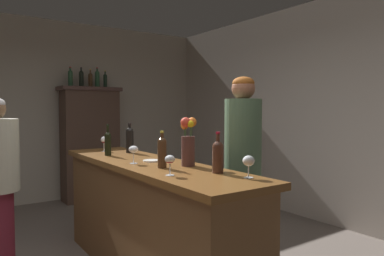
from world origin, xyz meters
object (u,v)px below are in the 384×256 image
Objects in this scene: wine_bottle_chardonnay at (162,151)px; display_bottle_center at (90,79)px; wine_glass_rear at (249,161)px; display_bottle_left at (70,77)px; display_cabinet at (90,141)px; flower_arrangement at (188,142)px; wine_glass_front at (104,141)px; wine_bottle_pinot at (108,142)px; cheese_plate at (151,161)px; bartender at (243,164)px; wine_bottle_rose at (130,139)px; display_bottle_midright at (97,78)px; wine_glass_spare at (170,160)px; bar_counter at (149,219)px; display_bottle_midleft at (81,78)px; wine_glass_mid at (133,150)px; wine_bottle_malbec at (218,155)px; display_bottle_right at (105,80)px.

display_bottle_center is at bearing 79.79° from wine_bottle_chardonnay.
wine_glass_rear is 4.07m from display_bottle_left.
display_cabinet is 3.37m from flower_arrangement.
wine_glass_rear is at bearing -68.97° from wine_bottle_chardonnay.
flower_arrangement is (0.18, -1.34, 0.08)m from wine_glass_front.
wine_bottle_pinot reaches higher than cheese_plate.
wine_bottle_chardonnay is at bearing 6.36° from bartender.
display_bottle_midright is at bearing 77.70° from wine_bottle_rose.
wine_glass_spare is 3.73m from display_bottle_left.
display_bottle_midright reaches higher than wine_bottle_pinot.
flower_arrangement is at bearing -96.45° from display_bottle_center.
display_cabinet is 2.08m from wine_glass_front.
display_bottle_midright is at bearing -78.68° from bartender.
bar_counter is 0.91m from wine_glass_spare.
display_bottle_center reaches higher than wine_glass_front.
display_bottle_center reaches higher than wine_bottle_chardonnay.
bar_counter is at bearing 112.22° from flower_arrangement.
wine_glass_spare is (-0.06, -1.26, -0.03)m from wine_bottle_pinot.
cheese_plate reaches higher than bar_counter.
wine_bottle_rose is at bearing -99.54° from display_bottle_center.
wine_glass_rear is 4.08m from display_bottle_center.
wine_glass_mid is at bearing -100.17° from display_bottle_midleft.
wine_glass_mid is at bearing 105.02° from wine_bottle_chardonnay.
bartender is at bearing -29.89° from cheese_plate.
wine_bottle_malbec is 1.73m from wine_glass_front.
display_bottle_midright is at bearing 77.68° from bar_counter.
bartender is at bearing -88.48° from display_bottle_midright.
display_bottle_center reaches higher than bartender.
cheese_plate is 0.51× the size of display_bottle_right.
bar_counter is 1.21m from wine_glass_rear.
display_bottle_center is (0.68, 2.98, 0.82)m from wine_glass_mid.
display_bottle_midleft is at bearing 79.83° from wine_glass_mid.
display_bottle_left reaches higher than flower_arrangement.
wine_bottle_pinot is at bearing -98.17° from display_bottle_left.
bartender is at bearing -84.05° from display_bottle_midleft.
wine_glass_front reaches higher than wine_glass_spare.
wine_glass_spare is 0.46× the size of display_bottle_left.
wine_bottle_pinot is 1.05× the size of wine_bottle_malbec.
display_bottle_midleft is 0.96× the size of display_bottle_midright.
wine_glass_mid is 0.48× the size of display_bottle_midleft.
display_bottle_midright is (0.65, 2.96, 1.45)m from bar_counter.
wine_bottle_chardonnay is 0.73m from wine_glass_rear.
display_bottle_left is (0.06, 2.26, 0.80)m from wine_bottle_rose.
display_bottle_midleft reaches higher than wine_bottle_malbec.
display_bottle_left is at bearing 180.00° from display_bottle_center.
wine_glass_rear is 0.53m from wine_glass_spare.
display_bottle_midright is 0.14m from display_bottle_right.
display_bottle_midleft is (0.23, 2.26, 0.80)m from wine_bottle_rose.
wine_bottle_pinot is 0.95× the size of display_bottle_midright.
wine_bottle_rose is at bearing -91.61° from display_bottle_left.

